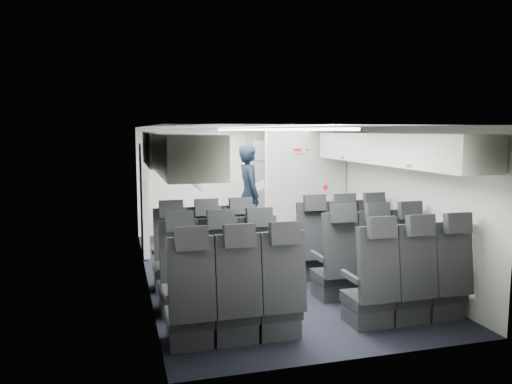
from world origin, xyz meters
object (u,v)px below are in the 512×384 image
galley_unit (270,187)px  seat_row_rear (326,294)px  seat_row_mid (296,271)px  seat_row_front (274,253)px  boarding_door (144,199)px  flight_attendant (249,195)px  carry_on_bag (169,151)px

galley_unit → seat_row_rear: bearing=-100.6°
galley_unit → seat_row_mid: bearing=-102.9°
seat_row_front → seat_row_rear: same height
boarding_door → galley_unit: bearing=24.3°
galley_unit → flight_attendant: (-0.69, -0.91, -0.03)m
flight_attendant → carry_on_bag: carry_on_bag is taller
seat_row_mid → flight_attendant: flight_attendant is taller
flight_attendant → boarding_door: bearing=96.3°
flight_attendant → seat_row_rear: bearing=175.0°
seat_row_mid → carry_on_bag: size_ratio=9.00×
seat_row_mid → galley_unit: size_ratio=1.75×
seat_row_rear → galley_unit: bearing=79.4°
boarding_door → seat_row_rear: bearing=-67.1°
boarding_door → flight_attendant: 1.92m
seat_row_front → seat_row_mid: size_ratio=1.00×
seat_row_rear → seat_row_mid: bearing=90.0°
seat_row_rear → galley_unit: size_ratio=1.75×
seat_row_mid → galley_unit: galley_unit is taller
seat_row_front → galley_unit: bearing=73.7°
seat_row_rear → flight_attendant: flight_attendant is taller
galley_unit → carry_on_bag: carry_on_bag is taller
carry_on_bag → seat_row_front: bearing=-36.0°
boarding_door → seat_row_front: bearing=-51.8°
seat_row_rear → carry_on_bag: (-1.37, 2.19, 1.42)m
seat_row_front → seat_row_mid: same height
seat_row_mid → boarding_door: (-1.64, 2.99, 0.55)m
carry_on_bag → seat_row_mid: bearing=-63.3°
galley_unit → boarding_door: bearing=-155.7°
seat_row_mid → seat_row_front: bearing=90.0°
seat_row_mid → flight_attendant: size_ratio=1.80×
seat_row_mid → flight_attendant: (0.26, 3.24, 0.52)m
carry_on_bag → galley_unit: bearing=30.9°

